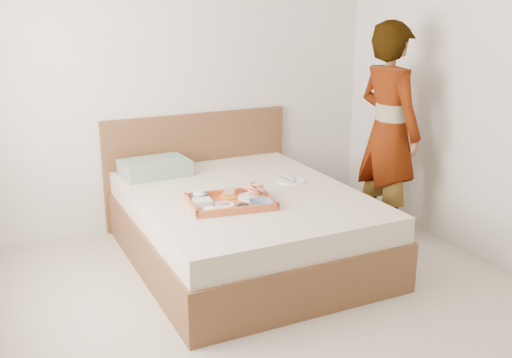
{
  "coord_description": "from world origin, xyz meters",
  "views": [
    {
      "loc": [
        -1.61,
        -2.77,
        1.89
      ],
      "look_at": [
        0.17,
        0.9,
        0.65
      ],
      "focal_mm": 41.67,
      "sensor_mm": 36.0,
      "label": 1
    }
  ],
  "objects": [
    {
      "name": "ground",
      "position": [
        0.0,
        0.0,
        0.0
      ],
      "size": [
        3.5,
        4.0,
        0.01
      ],
      "primitive_type": "cube",
      "color": "#BEB7A1",
      "rests_on": "ground"
    },
    {
      "name": "wall_back",
      "position": [
        0.0,
        2.0,
        1.3
      ],
      "size": [
        3.5,
        0.01,
        2.6
      ],
      "primitive_type": "cube",
      "color": "silver",
      "rests_on": "ground"
    },
    {
      "name": "bed",
      "position": [
        0.12,
        1.0,
        0.27
      ],
      "size": [
        1.65,
        2.0,
        0.53
      ],
      "primitive_type": "cube",
      "color": "brown",
      "rests_on": "ground"
    },
    {
      "name": "headboard",
      "position": [
        0.12,
        1.97,
        0.47
      ],
      "size": [
        1.65,
        0.06,
        0.95
      ],
      "primitive_type": "cube",
      "color": "brown",
      "rests_on": "ground"
    },
    {
      "name": "pillow",
      "position": [
        -0.34,
        1.71,
        0.59
      ],
      "size": [
        0.54,
        0.38,
        0.13
      ],
      "primitive_type": "cube",
      "rotation": [
        0.0,
        0.0,
        0.06
      ],
      "color": "gray",
      "rests_on": "bed"
    },
    {
      "name": "tray",
      "position": [
        -0.08,
        0.78,
        0.56
      ],
      "size": [
        0.62,
        0.49,
        0.05
      ],
      "primitive_type": "cube",
      "rotation": [
        0.0,
        0.0,
        -0.15
      ],
      "color": "#BF552B",
      "rests_on": "bed"
    },
    {
      "name": "prawn_plate",
      "position": [
        0.09,
        0.81,
        0.55
      ],
      "size": [
        0.22,
        0.22,
        0.01
      ],
      "primitive_type": "cylinder",
      "rotation": [
        0.0,
        0.0,
        -0.15
      ],
      "color": "white",
      "rests_on": "tray"
    },
    {
      "name": "navy_bowl_big",
      "position": [
        0.08,
        0.62,
        0.57
      ],
      "size": [
        0.18,
        0.18,
        0.04
      ],
      "primitive_type": "imported",
      "rotation": [
        0.0,
        0.0,
        -0.15
      ],
      "color": "navy",
      "rests_on": "tray"
    },
    {
      "name": "sauce_dish",
      "position": [
        -0.06,
        0.62,
        0.56
      ],
      "size": [
        0.09,
        0.09,
        0.03
      ],
      "primitive_type": "cylinder",
      "rotation": [
        0.0,
        0.0,
        -0.15
      ],
      "color": "black",
      "rests_on": "tray"
    },
    {
      "name": "meat_plate",
      "position": [
        -0.15,
        0.74,
        0.55
      ],
      "size": [
        0.16,
        0.16,
        0.01
      ],
      "primitive_type": "cylinder",
      "rotation": [
        0.0,
        0.0,
        -0.15
      ],
      "color": "white",
      "rests_on": "tray"
    },
    {
      "name": "bread_plate",
      "position": [
        -0.04,
        0.9,
        0.55
      ],
      "size": [
        0.16,
        0.16,
        0.01
      ],
      "primitive_type": "cylinder",
      "rotation": [
        0.0,
        0.0,
        -0.15
      ],
      "color": "orange",
      "rests_on": "tray"
    },
    {
      "name": "salad_bowl",
      "position": [
        -0.25,
        0.93,
        0.57
      ],
      "size": [
        0.14,
        0.14,
        0.04
      ],
      "primitive_type": "imported",
      "rotation": [
        0.0,
        0.0,
        -0.15
      ],
      "color": "navy",
      "rests_on": "tray"
    },
    {
      "name": "plastic_tub",
      "position": [
        -0.28,
        0.79,
        0.57
      ],
      "size": [
        0.13,
        0.11,
        0.05
      ],
      "primitive_type": "cube",
      "rotation": [
        0.0,
        0.0,
        -0.15
      ],
      "color": "silver",
      "rests_on": "tray"
    },
    {
      "name": "cheese_round",
      "position": [
        -0.28,
        0.67,
        0.56
      ],
      "size": [
        0.09,
        0.09,
        0.03
      ],
      "primitive_type": "cylinder",
      "rotation": [
        0.0,
        0.0,
        -0.15
      ],
      "color": "white",
      "rests_on": "tray"
    },
    {
      "name": "dinner_plate",
      "position": [
        0.56,
        1.08,
        0.54
      ],
      "size": [
        0.27,
        0.27,
        0.01
      ],
      "primitive_type": "cylinder",
      "rotation": [
        0.0,
        0.0,
        -0.19
      ],
      "color": "white",
      "rests_on": "bed"
    },
    {
      "name": "person",
      "position": [
        1.38,
        0.95,
        0.87
      ],
      "size": [
        0.46,
        0.66,
        1.74
      ],
      "primitive_type": "imported",
      "rotation": [
        0.0,
        0.0,
        1.64
      ],
      "color": "beige",
      "rests_on": "ground"
    }
  ]
}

